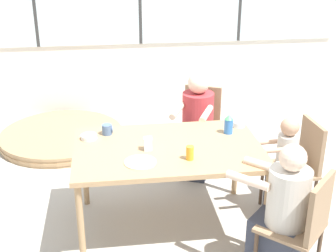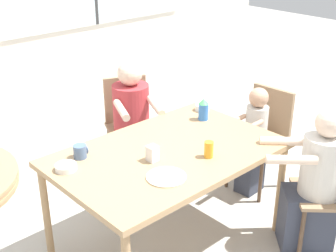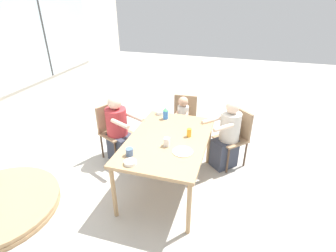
{
  "view_description": "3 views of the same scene",
  "coord_description": "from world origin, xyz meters",
  "px_view_note": "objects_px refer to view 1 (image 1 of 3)",
  "views": [
    {
      "loc": [
        -0.44,
        -3.34,
        2.36
      ],
      "look_at": [
        0.0,
        0.0,
        0.93
      ],
      "focal_mm": 50.0,
      "sensor_mm": 36.0,
      "label": 1
    },
    {
      "loc": [
        -1.85,
        -2.02,
        2.18
      ],
      "look_at": [
        0.0,
        0.0,
        0.93
      ],
      "focal_mm": 50.0,
      "sensor_mm": 36.0,
      "label": 2
    },
    {
      "loc": [
        -2.72,
        -0.81,
        2.41
      ],
      "look_at": [
        0.0,
        0.0,
        0.93
      ],
      "focal_mm": 28.0,
      "sensor_mm": 36.0,
      "label": 3
    }
  ],
  "objects_px": {
    "bowl_white_shallow": "(89,137)",
    "milk_carton_small": "(148,144)",
    "sippy_cup": "(229,124)",
    "chair_for_toddler": "(300,160)",
    "bowl_cereal": "(239,124)",
    "chair_for_man_blue_shirt": "(304,221)",
    "person_toddler": "(283,169)",
    "coffee_mug": "(107,129)",
    "juice_glass": "(190,153)",
    "person_man_blue_shirt": "(281,218)",
    "chair_for_woman_green_shirt": "(201,121)",
    "folded_table_stack": "(62,136)",
    "person_woman_green_shirt": "(197,130)"
  },
  "relations": [
    {
      "from": "bowl_white_shallow",
      "to": "milk_carton_small",
      "type": "bearing_deg",
      "value": -30.02
    },
    {
      "from": "sippy_cup",
      "to": "bowl_white_shallow",
      "type": "bearing_deg",
      "value": 178.22
    },
    {
      "from": "chair_for_toddler",
      "to": "bowl_cereal",
      "type": "distance_m",
      "value": 0.61
    },
    {
      "from": "bowl_white_shallow",
      "to": "bowl_cereal",
      "type": "height_order",
      "value": "bowl_cereal"
    },
    {
      "from": "chair_for_man_blue_shirt",
      "to": "person_toddler",
      "type": "distance_m",
      "value": 0.88
    },
    {
      "from": "coffee_mug",
      "to": "juice_glass",
      "type": "xyz_separation_m",
      "value": [
        0.61,
        -0.55,
        0.01
      ]
    },
    {
      "from": "sippy_cup",
      "to": "juice_glass",
      "type": "relative_size",
      "value": 1.56
    },
    {
      "from": "person_man_blue_shirt",
      "to": "coffee_mug",
      "type": "distance_m",
      "value": 1.59
    },
    {
      "from": "chair_for_woman_green_shirt",
      "to": "person_toddler",
      "type": "height_order",
      "value": "person_toddler"
    },
    {
      "from": "juice_glass",
      "to": "milk_carton_small",
      "type": "relative_size",
      "value": 1.05
    },
    {
      "from": "coffee_mug",
      "to": "sippy_cup",
      "type": "xyz_separation_m",
      "value": [
        1.02,
        -0.11,
        0.04
      ]
    },
    {
      "from": "milk_carton_small",
      "to": "person_man_blue_shirt",
      "type": "bearing_deg",
      "value": -36.96
    },
    {
      "from": "folded_table_stack",
      "to": "person_toddler",
      "type": "bearing_deg",
      "value": -41.73
    },
    {
      "from": "coffee_mug",
      "to": "milk_carton_small",
      "type": "bearing_deg",
      "value": -47.79
    },
    {
      "from": "person_man_blue_shirt",
      "to": "chair_for_man_blue_shirt",
      "type": "bearing_deg",
      "value": -90.0
    },
    {
      "from": "bowl_white_shallow",
      "to": "bowl_cereal",
      "type": "distance_m",
      "value": 1.3
    },
    {
      "from": "chair_for_toddler",
      "to": "chair_for_woman_green_shirt",
      "type": "bearing_deg",
      "value": 31.25
    },
    {
      "from": "person_toddler",
      "to": "juice_glass",
      "type": "distance_m",
      "value": 0.99
    },
    {
      "from": "sippy_cup",
      "to": "folded_table_stack",
      "type": "bearing_deg",
      "value": 133.31
    },
    {
      "from": "person_man_blue_shirt",
      "to": "folded_table_stack",
      "type": "relative_size",
      "value": 0.73
    },
    {
      "from": "chair_for_man_blue_shirt",
      "to": "chair_for_toddler",
      "type": "bearing_deg",
      "value": 23.6
    },
    {
      "from": "person_toddler",
      "to": "sippy_cup",
      "type": "height_order",
      "value": "person_toddler"
    },
    {
      "from": "chair_for_man_blue_shirt",
      "to": "folded_table_stack",
      "type": "bearing_deg",
      "value": 79.02
    },
    {
      "from": "sippy_cup",
      "to": "bowl_cereal",
      "type": "bearing_deg",
      "value": 45.6
    },
    {
      "from": "milk_carton_small",
      "to": "juice_glass",
      "type": "bearing_deg",
      "value": -34.66
    },
    {
      "from": "bowl_cereal",
      "to": "sippy_cup",
      "type": "bearing_deg",
      "value": -134.4
    },
    {
      "from": "juice_glass",
      "to": "folded_table_stack",
      "type": "height_order",
      "value": "juice_glass"
    },
    {
      "from": "chair_for_toddler",
      "to": "bowl_white_shallow",
      "type": "height_order",
      "value": "chair_for_toddler"
    },
    {
      "from": "chair_for_toddler",
      "to": "coffee_mug",
      "type": "xyz_separation_m",
      "value": [
        -1.64,
        0.25,
        0.28
      ]
    },
    {
      "from": "bowl_white_shallow",
      "to": "sippy_cup",
      "type": "bearing_deg",
      "value": -1.78
    },
    {
      "from": "chair_for_toddler",
      "to": "bowl_cereal",
      "type": "relative_size",
      "value": 7.74
    },
    {
      "from": "sippy_cup",
      "to": "folded_table_stack",
      "type": "distance_m",
      "value": 2.42
    },
    {
      "from": "bowl_cereal",
      "to": "folded_table_stack",
      "type": "bearing_deg",
      "value": 137.87
    },
    {
      "from": "bowl_cereal",
      "to": "chair_for_woman_green_shirt",
      "type": "bearing_deg",
      "value": 104.68
    },
    {
      "from": "chair_for_toddler",
      "to": "person_man_blue_shirt",
      "type": "bearing_deg",
      "value": 146.38
    },
    {
      "from": "juice_glass",
      "to": "milk_carton_small",
      "type": "height_order",
      "value": "juice_glass"
    },
    {
      "from": "chair_for_toddler",
      "to": "bowl_white_shallow",
      "type": "relative_size",
      "value": 6.48
    },
    {
      "from": "person_man_blue_shirt",
      "to": "sippy_cup",
      "type": "xyz_separation_m",
      "value": [
        -0.17,
        0.89,
        0.36
      ]
    },
    {
      "from": "person_man_blue_shirt",
      "to": "folded_table_stack",
      "type": "bearing_deg",
      "value": 78.44
    },
    {
      "from": "bowl_cereal",
      "to": "juice_glass",
      "type": "bearing_deg",
      "value": -133.42
    },
    {
      "from": "person_woman_green_shirt",
      "to": "coffee_mug",
      "type": "bearing_deg",
      "value": 58.28
    },
    {
      "from": "coffee_mug",
      "to": "juice_glass",
      "type": "relative_size",
      "value": 0.84
    },
    {
      "from": "coffee_mug",
      "to": "chair_for_woman_green_shirt",
      "type": "bearing_deg",
      "value": 37.95
    },
    {
      "from": "sippy_cup",
      "to": "milk_carton_small",
      "type": "bearing_deg",
      "value": -161.82
    },
    {
      "from": "bowl_white_shallow",
      "to": "folded_table_stack",
      "type": "xyz_separation_m",
      "value": [
        -0.4,
        1.63,
        -0.71
      ]
    },
    {
      "from": "bowl_cereal",
      "to": "bowl_white_shallow",
      "type": "bearing_deg",
      "value": -175.86
    },
    {
      "from": "chair_for_toddler",
      "to": "milk_carton_small",
      "type": "bearing_deg",
      "value": 91.09
    },
    {
      "from": "folded_table_stack",
      "to": "chair_for_man_blue_shirt",
      "type": "bearing_deg",
      "value": -55.18
    },
    {
      "from": "chair_for_toddler",
      "to": "coffee_mug",
      "type": "height_order",
      "value": "chair_for_toddler"
    },
    {
      "from": "sippy_cup",
      "to": "bowl_white_shallow",
      "type": "xyz_separation_m",
      "value": [
        -1.17,
        0.04,
        -0.07
      ]
    }
  ]
}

